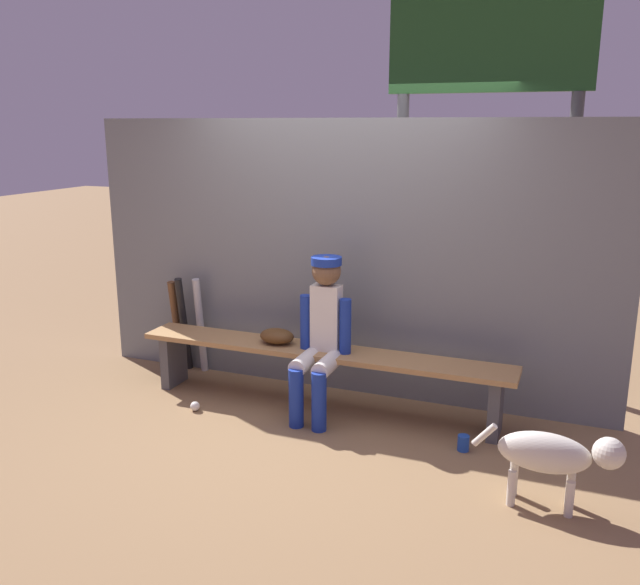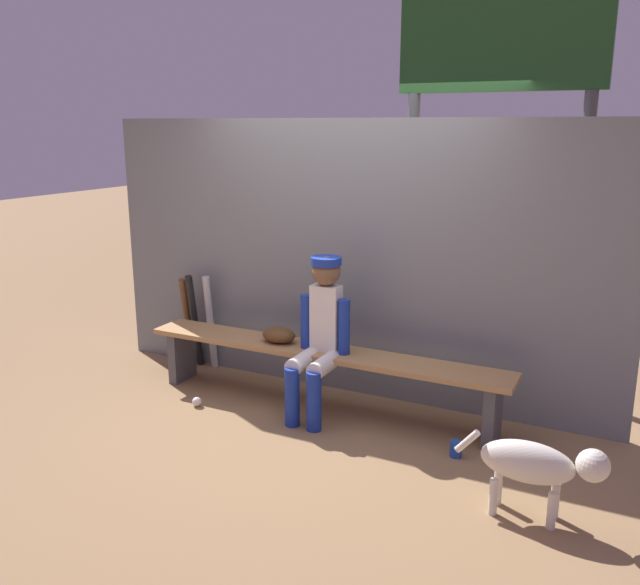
{
  "view_description": "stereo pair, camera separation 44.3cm",
  "coord_description": "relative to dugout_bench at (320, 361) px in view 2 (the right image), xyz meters",
  "views": [
    {
      "loc": [
        1.8,
        -4.58,
        2.18
      ],
      "look_at": [
        0.0,
        0.0,
        0.94
      ],
      "focal_mm": 37.65,
      "sensor_mm": 36.0,
      "label": 1
    },
    {
      "loc": [
        2.21,
        -4.4,
        2.18
      ],
      "look_at": [
        0.0,
        0.0,
        0.94
      ],
      "focal_mm": 37.65,
      "sensor_mm": 36.0,
      "label": 2
    }
  ],
  "objects": [
    {
      "name": "baseball",
      "position": [
        -0.88,
        -0.42,
        -0.35
      ],
      "size": [
        0.07,
        0.07,
        0.07
      ],
      "primitive_type": "sphere",
      "color": "white",
      "rests_on": "ground_plane"
    },
    {
      "name": "baseball_glove",
      "position": [
        -0.37,
        0.0,
        0.16
      ],
      "size": [
        0.28,
        0.2,
        0.12
      ],
      "primitive_type": "ellipsoid",
      "color": "#593819",
      "rests_on": "dugout_bench"
    },
    {
      "name": "scoreboard",
      "position": [
        1.05,
        1.13,
        2.07
      ],
      "size": [
        1.89,
        0.27,
        3.57
      ],
      "color": "#3F3F42",
      "rests_on": "ground_plane"
    },
    {
      "name": "bat_aluminum_silver",
      "position": [
        -1.28,
        0.34,
        0.05
      ],
      "size": [
        0.07,
        0.16,
        0.87
      ],
      "primitive_type": "cylinder",
      "rotation": [
        0.11,
        0.0,
        0.04
      ],
      "color": "#B7B7BC",
      "rests_on": "ground_plane"
    },
    {
      "name": "bat_wood_dark",
      "position": [
        -1.51,
        0.32,
        0.03
      ],
      "size": [
        0.1,
        0.23,
        0.84
      ],
      "primitive_type": "cylinder",
      "rotation": [
        0.19,
        0.0,
        0.19
      ],
      "color": "brown",
      "rests_on": "ground_plane"
    },
    {
      "name": "dugout_bench",
      "position": [
        0.0,
        0.0,
        0.0
      ],
      "size": [
        2.99,
        0.36,
        0.49
      ],
      "color": "#AD7F4C",
      "rests_on": "ground_plane"
    },
    {
      "name": "cup_on_ground",
      "position": [
        1.18,
        -0.31,
        -0.33
      ],
      "size": [
        0.08,
        0.08,
        0.11
      ],
      "primitive_type": "cylinder",
      "color": "#1E47AD",
      "rests_on": "ground_plane"
    },
    {
      "name": "cup_on_bench",
      "position": [
        -0.05,
        0.01,
        0.15
      ],
      "size": [
        0.08,
        0.08,
        0.11
      ],
      "primitive_type": "cylinder",
      "color": "red",
      "rests_on": "dugout_bench"
    },
    {
      "name": "ground_plane",
      "position": [
        0.0,
        0.0,
        -0.39
      ],
      "size": [
        30.0,
        30.0,
        0.0
      ],
      "primitive_type": "plane",
      "color": "olive"
    },
    {
      "name": "dog",
      "position": [
        1.77,
        -0.83,
        -0.05
      ],
      "size": [
        0.84,
        0.2,
        0.49
      ],
      "color": "beige",
      "rests_on": "ground_plane"
    },
    {
      "name": "bat_aluminum_black",
      "position": [
        -1.42,
        0.3,
        0.05
      ],
      "size": [
        0.11,
        0.24,
        0.88
      ],
      "primitive_type": "cylinder",
      "rotation": [
        0.19,
        0.0,
        0.19
      ],
      "color": "black",
      "rests_on": "ground_plane"
    },
    {
      "name": "player_seated",
      "position": [
        0.05,
        -0.11,
        0.28
      ],
      "size": [
        0.41,
        0.55,
        1.22
      ],
      "color": "silver",
      "rests_on": "ground_plane"
    },
    {
      "name": "chainlink_fence",
      "position": [
        0.0,
        0.43,
        0.72
      ],
      "size": [
        4.44,
        0.03,
        2.22
      ],
      "primitive_type": "cube",
      "color": "slate",
      "rests_on": "ground_plane"
    }
  ]
}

